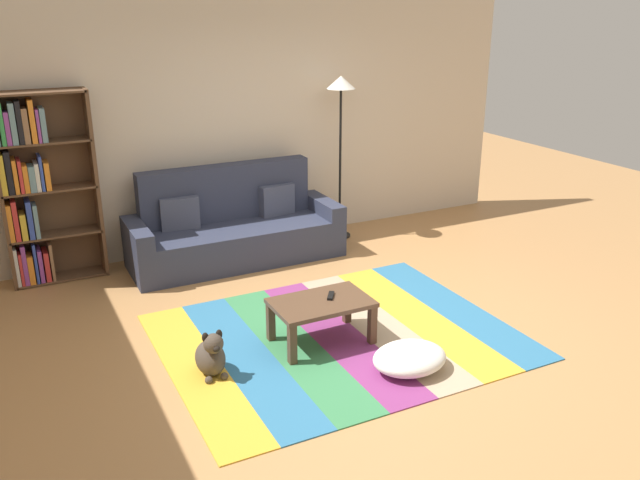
{
  "coord_description": "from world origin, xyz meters",
  "views": [
    {
      "loc": [
        -2.55,
        -4.41,
        2.65
      ],
      "look_at": [
        -0.06,
        0.53,
        0.65
      ],
      "focal_mm": 37.08,
      "sensor_mm": 36.0,
      "label": 1
    }
  ],
  "objects_px": {
    "pouf": "(410,358)",
    "couch": "(234,229)",
    "bookshelf": "(36,189)",
    "coffee_table": "(321,308)",
    "dog": "(211,356)",
    "standing_lamp": "(341,104)",
    "tv_remote": "(331,296)"
  },
  "relations": [
    {
      "from": "pouf",
      "to": "couch",
      "type": "bearing_deg",
      "value": 97.75
    },
    {
      "from": "bookshelf",
      "to": "pouf",
      "type": "xyz_separation_m",
      "value": [
        2.27,
        -3.09,
        -0.85
      ]
    },
    {
      "from": "couch",
      "to": "coffee_table",
      "type": "relative_size",
      "value": 2.84
    },
    {
      "from": "couch",
      "to": "coffee_table",
      "type": "distance_m",
      "value": 2.11
    },
    {
      "from": "coffee_table",
      "to": "dog",
      "type": "height_order",
      "value": "dog"
    },
    {
      "from": "bookshelf",
      "to": "coffee_table",
      "type": "bearing_deg",
      "value": -51.94
    },
    {
      "from": "coffee_table",
      "to": "standing_lamp",
      "type": "height_order",
      "value": "standing_lamp"
    },
    {
      "from": "pouf",
      "to": "dog",
      "type": "height_order",
      "value": "dog"
    },
    {
      "from": "standing_lamp",
      "to": "tv_remote",
      "type": "bearing_deg",
      "value": -120.03
    },
    {
      "from": "standing_lamp",
      "to": "couch",
      "type": "bearing_deg",
      "value": -174.51
    },
    {
      "from": "dog",
      "to": "standing_lamp",
      "type": "xyz_separation_m",
      "value": [
        2.35,
        2.32,
        1.41
      ]
    },
    {
      "from": "standing_lamp",
      "to": "coffee_table",
      "type": "bearing_deg",
      "value": -121.64
    },
    {
      "from": "couch",
      "to": "pouf",
      "type": "height_order",
      "value": "couch"
    },
    {
      "from": "couch",
      "to": "bookshelf",
      "type": "height_order",
      "value": "bookshelf"
    },
    {
      "from": "coffee_table",
      "to": "dog",
      "type": "bearing_deg",
      "value": -175.22
    },
    {
      "from": "couch",
      "to": "pouf",
      "type": "xyz_separation_m",
      "value": [
        0.38,
        -2.81,
        -0.23
      ]
    },
    {
      "from": "pouf",
      "to": "dog",
      "type": "xyz_separation_m",
      "value": [
        -1.36,
        0.62,
        0.05
      ]
    },
    {
      "from": "pouf",
      "to": "dog",
      "type": "relative_size",
      "value": 1.48
    },
    {
      "from": "dog",
      "to": "coffee_table",
      "type": "bearing_deg",
      "value": 4.78
    },
    {
      "from": "couch",
      "to": "standing_lamp",
      "type": "relative_size",
      "value": 1.2
    },
    {
      "from": "couch",
      "to": "bookshelf",
      "type": "bearing_deg",
      "value": 171.49
    },
    {
      "from": "coffee_table",
      "to": "dog",
      "type": "relative_size",
      "value": 2.0
    },
    {
      "from": "pouf",
      "to": "standing_lamp",
      "type": "relative_size",
      "value": 0.31
    },
    {
      "from": "coffee_table",
      "to": "pouf",
      "type": "relative_size",
      "value": 1.36
    },
    {
      "from": "couch",
      "to": "dog",
      "type": "relative_size",
      "value": 5.69
    },
    {
      "from": "tv_remote",
      "to": "bookshelf",
      "type": "bearing_deg",
      "value": 164.42
    },
    {
      "from": "dog",
      "to": "couch",
      "type": "bearing_deg",
      "value": 65.95
    },
    {
      "from": "coffee_table",
      "to": "pouf",
      "type": "bearing_deg",
      "value": -60.8
    },
    {
      "from": "couch",
      "to": "standing_lamp",
      "type": "height_order",
      "value": "standing_lamp"
    },
    {
      "from": "couch",
      "to": "standing_lamp",
      "type": "distance_m",
      "value": 1.85
    },
    {
      "from": "pouf",
      "to": "coffee_table",
      "type": "bearing_deg",
      "value": 119.2
    },
    {
      "from": "tv_remote",
      "to": "dog",
      "type": "bearing_deg",
      "value": -139.48
    }
  ]
}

